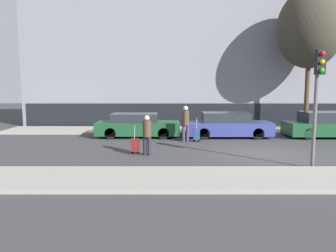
% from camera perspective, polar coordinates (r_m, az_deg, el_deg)
% --- Properties ---
extents(ground_plane, '(80.00, 80.00, 0.00)m').
position_cam_1_polar(ground_plane, '(14.04, 16.59, -4.74)').
color(ground_plane, '#38383A').
extents(sidewalk_near, '(28.00, 2.50, 0.12)m').
position_cam_1_polar(sidewalk_near, '(10.59, 22.44, -8.46)').
color(sidewalk_near, gray).
rests_on(sidewalk_near, ground_plane).
extents(sidewalk_far, '(28.00, 3.00, 0.12)m').
position_cam_1_polar(sidewalk_far, '(20.74, 11.08, -0.69)').
color(sidewalk_far, gray).
rests_on(sidewalk_far, ground_plane).
extents(building_facade, '(28.00, 3.44, 11.12)m').
position_cam_1_polar(building_facade, '(24.55, 9.60, 13.36)').
color(building_facade, slate).
rests_on(building_facade, ground_plane).
extents(parked_car_0, '(4.51, 1.73, 1.30)m').
position_cam_1_polar(parked_car_0, '(18.00, -5.41, 0.05)').
color(parked_car_0, '#194728').
rests_on(parked_car_0, ground_plane).
extents(parked_car_1, '(4.58, 1.75, 1.36)m').
position_cam_1_polar(parked_car_1, '(18.14, 10.29, 0.09)').
color(parked_car_1, navy).
rests_on(parked_car_1, ground_plane).
extents(parked_car_2, '(4.63, 1.88, 1.39)m').
position_cam_1_polar(parked_car_2, '(19.82, 26.03, 0.11)').
color(parked_car_2, '#194728').
rests_on(parked_car_2, ground_plane).
extents(pedestrian_left, '(0.34, 0.34, 1.62)m').
position_cam_1_polar(pedestrian_left, '(13.16, -3.74, -1.19)').
color(pedestrian_left, '#23232D').
rests_on(pedestrian_left, ground_plane).
extents(trolley_left, '(0.34, 0.29, 1.19)m').
position_cam_1_polar(trolley_left, '(13.48, -5.84, -3.30)').
color(trolley_left, maroon).
rests_on(trolley_left, ground_plane).
extents(pedestrian_right, '(0.35, 0.34, 1.80)m').
position_cam_1_polar(pedestrian_right, '(16.35, 3.02, 0.82)').
color(pedestrian_right, '#383347').
rests_on(pedestrian_right, ground_plane).
extents(trolley_right, '(0.34, 0.29, 1.20)m').
position_cam_1_polar(trolley_right, '(16.43, 4.92, -1.42)').
color(trolley_right, navy).
rests_on(trolley_right, ground_plane).
extents(traffic_light, '(0.28, 0.47, 3.95)m').
position_cam_1_polar(traffic_light, '(11.88, 24.59, 6.48)').
color(traffic_light, '#515154').
rests_on(traffic_light, ground_plane).
extents(bare_tree_near_crossing, '(3.88, 3.88, 8.46)m').
position_cam_1_polar(bare_tree_near_crossing, '(22.08, 23.45, 15.31)').
color(bare_tree_near_crossing, '#4C3826').
rests_on(bare_tree_near_crossing, sidewalk_far).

